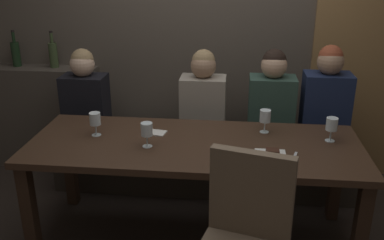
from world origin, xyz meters
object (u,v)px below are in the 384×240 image
(dining_table, at_px, (194,154))
(fork_on_table, at_px, (294,158))
(diner_near_end, at_px, (326,101))
(dessert_plate, at_px, (271,155))
(wine_glass_center_front, at_px, (147,130))
(wine_glass_near_right, at_px, (332,125))
(chair_near_side, at_px, (244,235))
(diner_far_end, at_px, (272,101))
(wine_bottle_dark_red, at_px, (16,53))
(diner_bearded, at_px, (203,100))
(wine_glass_center_back, at_px, (95,119))
(diner_redhead, at_px, (85,96))
(wine_bottle_pale_label, at_px, (53,54))
(banquette_bench, at_px, (203,164))
(wine_glass_near_left, at_px, (265,117))

(dining_table, xyz_separation_m, fork_on_table, (0.63, -0.17, 0.09))
(diner_near_end, bearing_deg, dessert_plate, -119.02)
(dining_table, height_order, wine_glass_center_front, wine_glass_center_front)
(dining_table, xyz_separation_m, wine_glass_near_right, (0.90, 0.12, 0.20))
(chair_near_side, bearing_deg, diner_far_end, 81.39)
(diner_near_end, height_order, wine_glass_center_front, diner_near_end)
(dining_table, height_order, wine_bottle_dark_red, wine_bottle_dark_red)
(diner_far_end, relative_size, wine_glass_near_right, 4.80)
(diner_bearded, height_order, wine_glass_center_back, diner_bearded)
(dining_table, relative_size, dessert_plate, 11.58)
(diner_redhead, distance_m, diner_bearded, 0.98)
(chair_near_side, height_order, wine_bottle_pale_label, wine_bottle_pale_label)
(wine_glass_center_back, height_order, fork_on_table, wine_glass_center_back)
(chair_near_side, distance_m, wine_bottle_dark_red, 2.78)
(banquette_bench, distance_m, fork_on_table, 1.19)
(dessert_plate, bearing_deg, diner_redhead, 149.74)
(dining_table, height_order, chair_near_side, chair_near_side)
(diner_bearded, bearing_deg, wine_glass_near_left, -44.26)
(chair_near_side, relative_size, fork_on_table, 5.76)
(diner_bearded, bearing_deg, chair_near_side, -76.74)
(diner_bearded, relative_size, dessert_plate, 4.04)
(banquette_bench, xyz_separation_m, wine_bottle_pale_label, (-1.38, 0.36, 0.84))
(diner_far_end, relative_size, wine_glass_center_front, 4.80)
(diner_near_end, relative_size, wine_glass_near_left, 5.03)
(diner_near_end, height_order, dessert_plate, diner_near_end)
(banquette_bench, distance_m, wine_bottle_dark_red, 1.96)
(chair_near_side, relative_size, wine_glass_center_back, 5.98)
(diner_redhead, height_order, wine_glass_near_right, diner_redhead)
(wine_glass_near_left, bearing_deg, chair_near_side, -98.17)
(wine_glass_center_back, relative_size, wine_glass_center_front, 1.00)
(dining_table, xyz_separation_m, diner_redhead, (-0.98, 0.70, 0.15))
(banquette_bench, relative_size, wine_glass_near_left, 15.24)
(diner_near_end, bearing_deg, wine_glass_center_back, -159.06)
(wine_glass_near_right, bearing_deg, diner_bearded, 147.82)
(diner_far_end, height_order, wine_bottle_dark_red, wine_bottle_dark_red)
(chair_near_side, xyz_separation_m, wine_glass_center_front, (-0.63, 0.63, 0.30))
(dining_table, xyz_separation_m, diner_bearded, (-0.00, 0.69, 0.16))
(dining_table, height_order, dessert_plate, dessert_plate)
(diner_near_end, xyz_separation_m, wine_glass_center_back, (-1.64, -0.63, 0.02))
(diner_redhead, relative_size, wine_glass_near_right, 4.57)
(banquette_bench, height_order, wine_glass_near_left, wine_glass_near_left)
(diner_bearded, distance_m, dessert_plate, 0.99)
(dessert_plate, bearing_deg, dining_table, 161.66)
(diner_redhead, distance_m, wine_bottle_dark_red, 0.88)
(dining_table, height_order, banquette_bench, dining_table)
(dessert_plate, height_order, fork_on_table, dessert_plate)
(dining_table, relative_size, wine_glass_near_right, 13.41)
(diner_bearded, xyz_separation_m, wine_bottle_dark_red, (-1.73, 0.37, 0.26))
(chair_near_side, height_order, fork_on_table, chair_near_side)
(banquette_bench, height_order, dessert_plate, dessert_plate)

